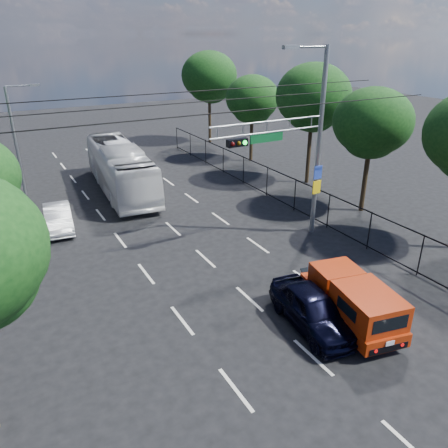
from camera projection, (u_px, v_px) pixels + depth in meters
ground at (313, 357)px, 14.61m from camera, size 120.00×120.00×0.00m
lane_markings at (160, 217)px, 25.83m from camera, size 6.12×38.00×0.01m
signal_mast at (300, 139)px, 21.26m from camera, size 6.43×0.39×9.50m
streetlight_left at (17, 136)px, 27.86m from camera, size 2.09×0.22×7.08m
utility_wires at (194, 102)px, 18.80m from camera, size 22.00×5.04×0.74m
fence_right at (283, 189)px, 27.33m from camera, size 0.06×34.03×2.00m
tree_right_b at (372, 127)px, 24.80m from camera, size 4.50×4.50×7.31m
tree_right_c at (313, 101)px, 29.61m from camera, size 5.10×5.10×8.29m
tree_right_d at (252, 102)px, 35.39m from camera, size 4.32×4.32×7.02m
tree_right_e at (209, 80)px, 41.47m from camera, size 5.28×5.28×8.58m
red_pickup at (352, 300)px, 16.05m from camera, size 2.62×5.08×1.81m
navy_hatchback at (313, 309)px, 15.89m from camera, size 2.20×4.42×1.45m
white_bus at (120, 168)px, 29.55m from camera, size 3.60×11.61×3.18m
white_van at (58, 218)px, 24.00m from camera, size 1.76×4.06×1.30m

